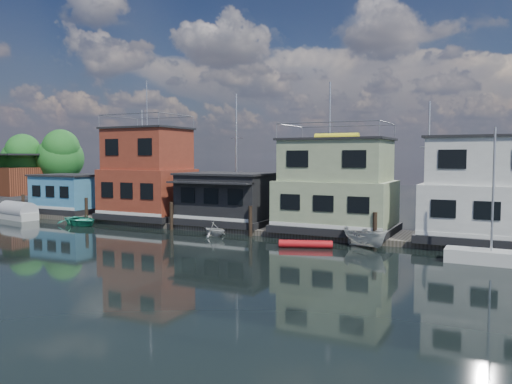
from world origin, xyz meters
The scene contains 16 objects.
ground centered at (0.00, 0.00, 0.00)m, with size 160.00×160.00×0.00m, color black.
dock centered at (0.00, 12.00, 0.20)m, with size 48.00×5.00×0.40m, color #595147.
houseboat_blue centered at (-18.00, 12.00, 2.21)m, with size 6.40×4.90×3.66m.
houseboat_red centered at (-8.50, 12.00, 4.10)m, with size 7.40×5.90×11.86m.
houseboat_dark centered at (-0.50, 11.98, 2.42)m, with size 7.40×6.10×4.06m.
houseboat_green centered at (8.50, 12.00, 3.55)m, with size 8.40×5.90×7.03m.
houseboat_white centered at (18.50, 12.00, 3.54)m, with size 8.40×5.90×6.66m.
pilings centered at (-0.33, 9.20, 1.10)m, with size 42.28×0.28×2.20m.
background_masts centered at (4.76, 18.00, 5.55)m, with size 36.40×0.16×12.00m.
shore centered at (-30.67, 15.86, 3.60)m, with size 12.40×15.72×8.24m.
red_kayak centered at (8.25, 6.63, 0.25)m, with size 0.49×0.49×3.37m, color red.
tarp_runabout centered at (-20.49, 8.21, 0.65)m, with size 4.55×2.46×1.75m.
dinghy_white centered at (0.70, 7.97, 0.53)m, with size 1.74×2.02×1.06m, color beige.
dinghy_teal centered at (-12.41, 7.96, 0.42)m, with size 2.89×4.05×0.84m, color teal.
day_sailer centered at (18.83, 6.70, 0.43)m, with size 4.64×1.55×7.32m.
motorboat centered at (11.60, 8.38, 0.67)m, with size 1.30×3.46×1.34m, color silver.
Camera 1 is at (19.40, -22.59, 5.76)m, focal length 35.00 mm.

